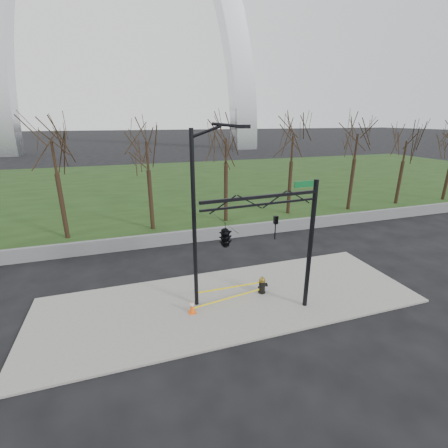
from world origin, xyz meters
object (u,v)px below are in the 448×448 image
object	(u,v)px
street_light	(199,210)
traffic_signal_mast	(243,232)
fire_hydrant	(262,285)
traffic_cone	(192,307)

from	to	relation	value
street_light	traffic_signal_mast	size ratio (longest dim) A/B	1.37
fire_hydrant	traffic_signal_mast	xyz separation A→B (m)	(-1.79, -1.82, 3.64)
traffic_cone	traffic_signal_mast	xyz separation A→B (m)	(1.89, -1.22, 3.75)
traffic_cone	fire_hydrant	bearing A→B (deg)	9.25
street_light	traffic_signal_mast	world-z (taller)	street_light
fire_hydrant	street_light	bearing A→B (deg)	173.07
street_light	traffic_cone	bearing A→B (deg)	-116.87
fire_hydrant	traffic_signal_mast	size ratio (longest dim) A/B	0.15
traffic_cone	street_light	world-z (taller)	street_light
fire_hydrant	street_light	distance (m)	5.22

